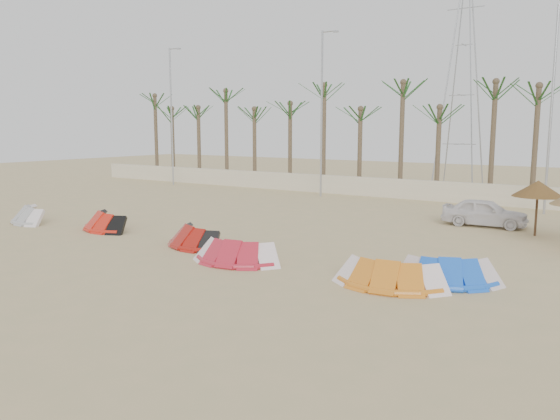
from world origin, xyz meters
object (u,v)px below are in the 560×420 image
Objects in this scene: kite_red_right at (241,250)px; parasol_left at (538,189)px; kite_red_mid at (198,235)px; kite_red_left at (110,220)px; kite_orange at (393,272)px; kite_blue at (452,269)px; car at (485,212)px; kite_grey at (34,214)px.

kite_red_right is 1.38× the size of parasol_left.
kite_red_right is at bearing -125.52° from parasol_left.
parasol_left is (10.85, 9.64, 1.64)m from kite_red_mid.
kite_red_left is at bearing 175.66° from kite_red_mid.
kite_orange is 1.85m from kite_blue.
kite_grey is at bearing 116.77° from car.
kite_orange is at bearing 2.65° from kite_red_right.
parasol_left is (16.73, 9.19, 1.64)m from kite_red_left.
kite_blue is at bearing -175.37° from car.
car is (8.42, 10.86, 0.24)m from kite_red_mid.
kite_red_mid and kite_blue have the same top height.
kite_red_mid is at bearing 138.36° from car.
kite_blue is at bearing 42.89° from kite_orange.
kite_red_left is 15.87m from kite_blue.
kite_red_right is at bearing -21.69° from kite_red_mid.
parasol_left reaches higher than kite_blue.
kite_red_mid is 14.61m from parasol_left.
parasol_left is at bearing 41.61° from kite_red_mid.
kite_red_right and kite_blue have the same top height.
kite_grey and kite_red_right have the same top height.
parasol_left is (21.45, 10.03, 1.65)m from kite_grey.
kite_red_right is 13.21m from car.
kite_orange and kite_blue have the same top height.
kite_blue is (15.87, -0.16, -0.00)m from kite_red_left.
kite_grey is 23.74m from parasol_left.
kite_red_mid is 1.01× the size of kite_orange.
kite_orange is at bearing 177.21° from car.
kite_grey is 20.60m from kite_blue.
kite_orange is 0.88× the size of car.
kite_red_mid is 8.69m from kite_orange.
kite_red_right is (13.69, -0.84, 0.00)m from kite_grey.
kite_grey and kite_orange have the same top height.
kite_blue is at bearing 1.89° from kite_grey.
kite_orange is 1.42× the size of parasol_left.
kite_red_left is 1.03× the size of kite_red_mid.
kite_orange is at bearing -5.59° from kite_red_left.
kite_orange is 10.97m from parasol_left.
kite_grey is at bearing -178.11° from kite_blue.
parasol_left is at bearing 84.76° from kite_blue.
kite_red_left and kite_blue have the same top height.
kite_grey is 1.39× the size of parasol_left.
kite_orange is (8.64, -0.97, 0.00)m from kite_red_mid.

